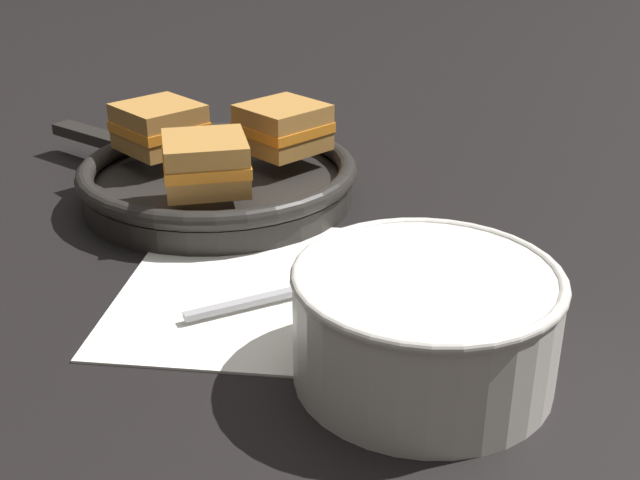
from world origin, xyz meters
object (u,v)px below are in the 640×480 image
(soup_bowl, at_px, (425,318))
(skillet, at_px, (217,180))
(spoon, at_px, (334,282))
(sandwich_far_left, at_px, (206,163))
(sandwich_near_left, at_px, (283,127))
(sandwich_near_right, at_px, (159,127))

(soup_bowl, relative_size, skillet, 0.48)
(soup_bowl, distance_m, spoon, 0.13)
(soup_bowl, distance_m, sandwich_far_left, 0.29)
(sandwich_near_left, bearing_deg, sandwich_far_left, -115.23)
(sandwich_near_left, relative_size, sandwich_near_right, 1.00)
(soup_bowl, bearing_deg, sandwich_near_right, 129.55)
(spoon, relative_size, sandwich_far_left, 1.64)
(spoon, relative_size, sandwich_near_right, 1.47)
(skillet, bearing_deg, sandwich_near_right, 154.96)
(skillet, xyz_separation_m, sandwich_near_left, (0.06, 0.04, 0.04))
(sandwich_far_left, bearing_deg, sandwich_near_left, 64.77)
(sandwich_near_right, height_order, sandwich_far_left, same)
(soup_bowl, relative_size, sandwich_near_left, 1.61)
(sandwich_near_right, bearing_deg, skillet, -25.04)
(sandwich_near_left, bearing_deg, spoon, -72.25)
(sandwich_near_right, bearing_deg, sandwich_near_left, 4.77)
(sandwich_far_left, bearing_deg, soup_bowl, -48.37)
(spoon, distance_m, sandwich_near_right, 0.29)
(soup_bowl, height_order, skillet, soup_bowl)
(sandwich_near_right, relative_size, sandwich_far_left, 1.12)
(spoon, xyz_separation_m, skillet, (-0.13, 0.18, 0.01))
(sandwich_far_left, bearing_deg, sandwich_near_right, 124.77)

